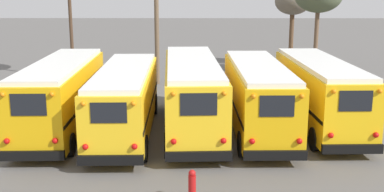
% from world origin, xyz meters
% --- Properties ---
extents(ground_plane, '(160.00, 160.00, 0.00)m').
position_xyz_m(ground_plane, '(0.00, 0.00, 0.00)').
color(ground_plane, '#5B5956').
extents(school_bus_0, '(2.69, 9.87, 3.24)m').
position_xyz_m(school_bus_0, '(-6.01, 0.13, 1.75)').
color(school_bus_0, '#EAAA0F').
rests_on(school_bus_0, ground).
extents(school_bus_1, '(2.65, 9.87, 3.04)m').
position_xyz_m(school_bus_1, '(-3.00, -0.40, 1.66)').
color(school_bus_1, yellow).
rests_on(school_bus_1, ground).
extents(school_bus_2, '(3.00, 10.53, 3.30)m').
position_xyz_m(school_bus_2, '(0.00, 0.34, 1.79)').
color(school_bus_2, yellow).
rests_on(school_bus_2, ground).
extents(school_bus_3, '(2.55, 9.48, 3.19)m').
position_xyz_m(school_bus_3, '(3.00, -0.06, 1.74)').
color(school_bus_3, '#EAAA0F').
rests_on(school_bus_3, ground).
extents(school_bus_4, '(2.67, 9.63, 3.20)m').
position_xyz_m(school_bus_4, '(6.01, 0.79, 1.74)').
color(school_bus_4, yellow).
rests_on(school_bus_4, ground).
extents(utility_pole, '(1.80, 0.31, 8.34)m').
position_xyz_m(utility_pole, '(-2.45, 11.15, 4.31)').
color(utility_pole, brown).
rests_on(utility_pole, ground).
extents(bare_tree_1, '(2.91, 2.91, 6.47)m').
position_xyz_m(bare_tree_1, '(8.09, 18.37, 5.28)').
color(bare_tree_1, brown).
rests_on(bare_tree_1, ground).
extents(fire_hydrant, '(0.24, 0.24, 1.03)m').
position_xyz_m(fire_hydrant, '(0.05, -7.41, 0.52)').
color(fire_hydrant, '#B21414').
rests_on(fire_hydrant, ground).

